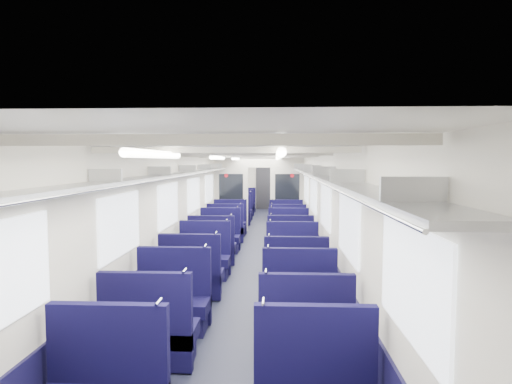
% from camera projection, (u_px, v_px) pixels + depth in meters
% --- Properties ---
extents(floor, '(2.80, 18.00, 0.01)m').
position_uv_depth(floor, '(255.00, 250.00, 10.34)').
color(floor, black).
rests_on(floor, ground).
extents(ceiling, '(2.80, 18.00, 0.01)m').
position_uv_depth(ceiling, '(255.00, 155.00, 10.16)').
color(ceiling, silver).
rests_on(ceiling, wall_left).
extents(wall_left, '(0.02, 18.00, 2.35)m').
position_uv_depth(wall_left, '(198.00, 203.00, 10.31)').
color(wall_left, beige).
rests_on(wall_left, floor).
extents(dado_left, '(0.03, 17.90, 0.70)m').
position_uv_depth(dado_left, '(199.00, 236.00, 10.38)').
color(dado_left, black).
rests_on(dado_left, floor).
extents(wall_right, '(0.02, 18.00, 2.35)m').
position_uv_depth(wall_right, '(312.00, 203.00, 10.19)').
color(wall_right, beige).
rests_on(wall_right, floor).
extents(dado_right, '(0.03, 17.90, 0.70)m').
position_uv_depth(dado_right, '(311.00, 237.00, 10.25)').
color(dado_right, black).
rests_on(dado_right, floor).
extents(wall_far, '(2.80, 0.02, 2.35)m').
position_uv_depth(wall_far, '(264.00, 183.00, 19.22)').
color(wall_far, beige).
rests_on(wall_far, floor).
extents(luggage_rack_left, '(0.36, 17.40, 0.18)m').
position_uv_depth(luggage_rack_left, '(205.00, 170.00, 10.25)').
color(luggage_rack_left, '#B2B5BA').
rests_on(luggage_rack_left, wall_left).
extents(luggage_rack_right, '(0.36, 17.40, 0.18)m').
position_uv_depth(luggage_rack_right, '(305.00, 170.00, 10.14)').
color(luggage_rack_right, '#B2B5BA').
rests_on(luggage_rack_right, wall_right).
extents(windows, '(2.78, 15.60, 0.75)m').
position_uv_depth(windows, '(254.00, 194.00, 9.78)').
color(windows, white).
rests_on(windows, wall_left).
extents(ceiling_fittings, '(2.70, 16.06, 0.11)m').
position_uv_depth(ceiling_fittings, '(254.00, 157.00, 9.91)').
color(ceiling_fittings, beige).
rests_on(ceiling_fittings, ceiling).
extents(end_door, '(0.75, 0.06, 2.00)m').
position_uv_depth(end_door, '(264.00, 187.00, 19.17)').
color(end_door, black).
rests_on(end_door, floor).
extents(bulkhead, '(2.80, 0.10, 2.35)m').
position_uv_depth(bulkhead, '(259.00, 192.00, 13.09)').
color(bulkhead, beige).
rests_on(bulkhead, floor).
extents(seat_4, '(0.98, 0.54, 1.10)m').
position_uv_depth(seat_4, '(150.00, 336.00, 4.48)').
color(seat_4, '#0E0B35').
rests_on(seat_4, floor).
extents(seat_5, '(0.98, 0.54, 1.10)m').
position_uv_depth(seat_5, '(305.00, 338.00, 4.43)').
color(seat_5, '#0E0B35').
rests_on(seat_5, floor).
extents(seat_6, '(0.98, 0.54, 1.10)m').
position_uv_depth(seat_6, '(172.00, 304.00, 5.47)').
color(seat_6, '#0E0B35').
rests_on(seat_6, floor).
extents(seat_7, '(0.98, 0.54, 1.10)m').
position_uv_depth(seat_7, '(300.00, 306.00, 5.40)').
color(seat_7, '#0E0B35').
rests_on(seat_7, floor).
extents(seat_8, '(0.98, 0.54, 1.10)m').
position_uv_depth(seat_8, '(192.00, 277.00, 6.73)').
color(seat_8, '#0E0B35').
rests_on(seat_8, floor).
extents(seat_9, '(0.98, 0.54, 1.10)m').
position_uv_depth(seat_9, '(296.00, 281.00, 6.51)').
color(seat_9, '#0E0B35').
rests_on(seat_9, floor).
extents(seat_10, '(0.98, 0.54, 1.10)m').
position_uv_depth(seat_10, '(204.00, 260.00, 7.91)').
color(seat_10, '#0E0B35').
rests_on(seat_10, floor).
extents(seat_11, '(0.98, 0.54, 1.10)m').
position_uv_depth(seat_11, '(292.00, 261.00, 7.80)').
color(seat_11, '#0E0B35').
rests_on(seat_11, floor).
extents(seat_12, '(0.98, 0.54, 1.10)m').
position_uv_depth(seat_12, '(212.00, 249.00, 8.91)').
color(seat_12, '#0E0B35').
rests_on(seat_12, floor).
extents(seat_13, '(0.98, 0.54, 1.10)m').
position_uv_depth(seat_13, '(290.00, 248.00, 8.99)').
color(seat_13, '#0E0B35').
rests_on(seat_13, floor).
extents(seat_14, '(0.98, 0.54, 1.10)m').
position_uv_depth(seat_14, '(220.00, 238.00, 10.14)').
color(seat_14, '#0E0B35').
rests_on(seat_14, floor).
extents(seat_15, '(0.98, 0.54, 1.10)m').
position_uv_depth(seat_15, '(289.00, 239.00, 10.08)').
color(seat_15, '#0E0B35').
rests_on(seat_15, floor).
extents(seat_16, '(0.98, 0.54, 1.10)m').
position_uv_depth(seat_16, '(226.00, 230.00, 11.34)').
color(seat_16, '#0E0B35').
rests_on(seat_16, floor).
extents(seat_17, '(0.98, 0.54, 1.10)m').
position_uv_depth(seat_17, '(287.00, 231.00, 11.23)').
color(seat_17, '#0E0B35').
rests_on(seat_17, floor).
extents(seat_18, '(0.98, 0.54, 1.10)m').
position_uv_depth(seat_18, '(230.00, 224.00, 12.36)').
color(seat_18, '#0E0B35').
rests_on(seat_18, floor).
extents(seat_19, '(0.98, 0.54, 1.10)m').
position_uv_depth(seat_19, '(286.00, 225.00, 12.25)').
color(seat_19, '#0E0B35').
rests_on(seat_19, floor).
extents(seat_20, '(0.98, 0.54, 1.10)m').
position_uv_depth(seat_20, '(236.00, 215.00, 14.38)').
color(seat_20, '#0E0B35').
rests_on(seat_20, floor).
extents(seat_21, '(0.98, 0.54, 1.10)m').
position_uv_depth(seat_21, '(285.00, 215.00, 14.45)').
color(seat_21, '#0E0B35').
rests_on(seat_21, floor).
extents(seat_22, '(0.98, 0.54, 1.10)m').
position_uv_depth(seat_22, '(239.00, 212.00, 15.49)').
color(seat_22, '#0E0B35').
rests_on(seat_22, floor).
extents(seat_23, '(0.98, 0.54, 1.10)m').
position_uv_depth(seat_23, '(284.00, 212.00, 15.46)').
color(seat_23, '#0E0B35').
rests_on(seat_23, floor).
extents(seat_24, '(0.98, 0.54, 1.10)m').
position_uv_depth(seat_24, '(242.00, 207.00, 16.84)').
color(seat_24, '#0E0B35').
rests_on(seat_24, floor).
extents(seat_25, '(0.98, 0.54, 1.10)m').
position_uv_depth(seat_25, '(283.00, 208.00, 16.78)').
color(seat_25, '#0E0B35').
rests_on(seat_25, floor).
extents(seat_26, '(0.98, 0.54, 1.10)m').
position_uv_depth(seat_26, '(244.00, 205.00, 17.83)').
color(seat_26, '#0E0B35').
rests_on(seat_26, floor).
extents(seat_27, '(0.98, 0.54, 1.10)m').
position_uv_depth(seat_27, '(283.00, 205.00, 17.91)').
color(seat_27, '#0E0B35').
rests_on(seat_27, floor).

